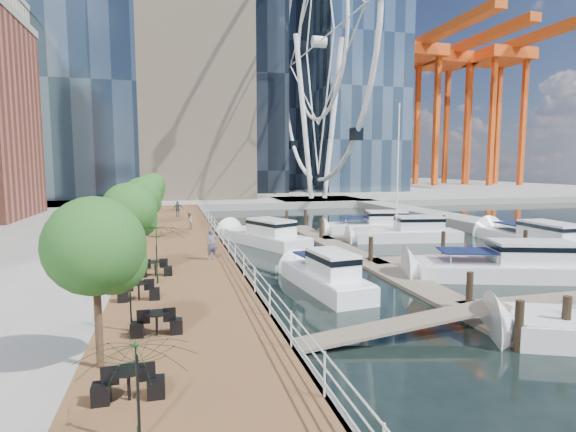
# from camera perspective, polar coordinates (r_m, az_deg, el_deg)

# --- Properties ---
(ground) EXTENTS (520.00, 520.00, 0.00)m
(ground) POSITION_cam_1_polar(r_m,az_deg,el_deg) (21.64, 12.19, -10.87)
(ground) COLOR black
(ground) RESTS_ON ground
(boardwalk) EXTENTS (6.00, 60.00, 1.00)m
(boardwalk) POSITION_cam_1_polar(r_m,az_deg,el_deg) (33.93, -13.66, -3.75)
(boardwalk) COLOR brown
(boardwalk) RESTS_ON ground
(seawall) EXTENTS (0.25, 60.00, 1.00)m
(seawall) POSITION_cam_1_polar(r_m,az_deg,el_deg) (34.10, -8.61, -3.59)
(seawall) COLOR #595954
(seawall) RESTS_ON ground
(land_far) EXTENTS (200.00, 114.00, 1.00)m
(land_far) POSITION_cam_1_polar(r_m,az_deg,el_deg) (120.92, -10.11, 3.51)
(land_far) COLOR gray
(land_far) RESTS_ON ground
(breakwater) EXTENTS (4.00, 60.00, 1.00)m
(breakwater) POSITION_cam_1_polar(r_m,az_deg,el_deg) (48.74, 22.71, -1.02)
(breakwater) COLOR gray
(breakwater) RESTS_ON ground
(pier) EXTENTS (14.00, 12.00, 1.00)m
(pier) POSITION_cam_1_polar(r_m,az_deg,el_deg) (74.44, 3.82, 1.85)
(pier) COLOR gray
(pier) RESTS_ON ground
(railing) EXTENTS (0.10, 60.00, 1.05)m
(railing) POSITION_cam_1_polar(r_m,az_deg,el_deg) (33.92, -8.80, -1.89)
(railing) COLOR white
(railing) RESTS_ON boardwalk
(floating_docks) EXTENTS (16.00, 34.00, 2.60)m
(floating_docks) POSITION_cam_1_polar(r_m,az_deg,el_deg) (33.81, 16.69, -3.89)
(floating_docks) COLOR #6D6051
(floating_docks) RESTS_ON ground
(ferris_wheel) EXTENTS (5.80, 45.60, 47.80)m
(ferris_wheel) POSITION_cam_1_polar(r_m,az_deg,el_deg) (76.74, 3.97, 21.13)
(ferris_wheel) COLOR white
(ferris_wheel) RESTS_ON ground
(port_cranes) EXTENTS (40.00, 52.00, 38.00)m
(port_cranes) POSITION_cam_1_polar(r_m,az_deg,el_deg) (138.36, 19.80, 11.67)
(port_cranes) COLOR #D84C14
(port_cranes) RESTS_ON ground
(street_trees) EXTENTS (2.60, 42.60, 4.60)m
(street_trees) POSITION_cam_1_polar(r_m,az_deg,el_deg) (32.54, -18.04, 2.41)
(street_trees) COLOR #3F2B1C
(street_trees) RESTS_ON ground
(cafe_tables) EXTENTS (2.50, 13.70, 0.74)m
(cafe_tables) POSITION_cam_1_polar(r_m,az_deg,el_deg) (17.18, -17.49, -10.83)
(cafe_tables) COLOR black
(cafe_tables) RESTS_ON ground
(yacht_foreground) EXTENTS (11.90, 6.56, 2.15)m
(yacht_foreground) POSITION_cam_1_polar(r_m,az_deg,el_deg) (28.72, 26.22, -7.09)
(yacht_foreground) COLOR white
(yacht_foreground) RESTS_ON ground
(pedestrian_near) EXTENTS (0.74, 0.60, 1.78)m
(pedestrian_near) POSITION_cam_1_polar(r_m,az_deg,el_deg) (26.11, -9.63, -3.58)
(pedestrian_near) COLOR #4F526A
(pedestrian_near) RESTS_ON boardwalk
(pedestrian_mid) EXTENTS (0.73, 0.84, 1.50)m
(pedestrian_mid) POSITION_cam_1_polar(r_m,az_deg,el_deg) (38.96, -12.47, -0.57)
(pedestrian_mid) COLOR gray
(pedestrian_mid) RESTS_ON boardwalk
(pedestrian_far) EXTENTS (1.00, 0.45, 1.68)m
(pedestrian_far) POSITION_cam_1_polar(r_m,az_deg,el_deg) (48.80, -13.82, 0.88)
(pedestrian_far) COLOR #343941
(pedestrian_far) RESTS_ON boardwalk
(moored_yachts) EXTENTS (25.75, 32.54, 11.50)m
(moored_yachts) POSITION_cam_1_polar(r_m,az_deg,el_deg) (36.18, 15.54, -3.99)
(moored_yachts) COLOR silver
(moored_yachts) RESTS_ON ground
(cafe_seating) EXTENTS (3.93, 15.66, 2.76)m
(cafe_seating) POSITION_cam_1_polar(r_m,az_deg,el_deg) (17.00, -17.46, -7.93)
(cafe_seating) COLOR black
(cafe_seating) RESTS_ON ground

